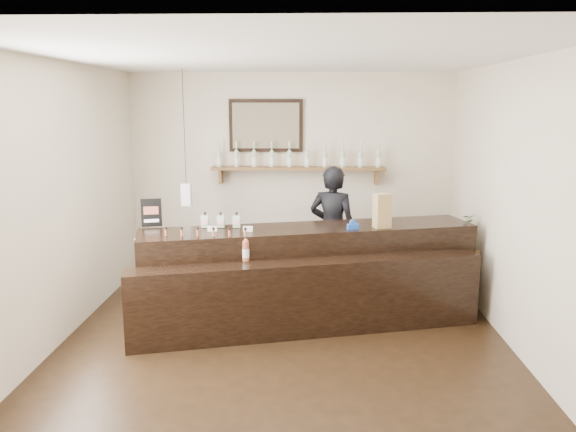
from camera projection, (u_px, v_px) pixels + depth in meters
The scene contains 10 objects.
ground at pixel (284, 341), 5.72m from camera, with size 5.00×5.00×0.00m, color black.
room_shell at pixel (284, 175), 5.38m from camera, with size 5.00×5.00×5.00m.
back_wall_decor at pixel (279, 149), 7.71m from camera, with size 2.66×0.96×1.69m.
counter at pixel (308, 279), 6.17m from camera, with size 3.76×1.87×1.21m.
promo_sign at pixel (151, 213), 6.20m from camera, with size 0.22×0.08×0.31m.
paper_bag at pixel (382, 211), 6.13m from camera, with size 0.21×0.18×0.38m.
tape_dispenser at pixel (353, 225), 6.08m from camera, with size 0.13×0.09×0.11m.
side_cabinet at pixel (455, 275), 6.72m from camera, with size 0.43×0.54×0.71m.
potted_plant at pixel (457, 230), 6.61m from camera, with size 0.36×0.31×0.40m, color #2C5C25.
shopkeeper at pixel (333, 222), 7.04m from camera, with size 0.67×0.44×1.84m, color black.
Camera 1 is at (0.22, -5.35, 2.37)m, focal length 35.00 mm.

